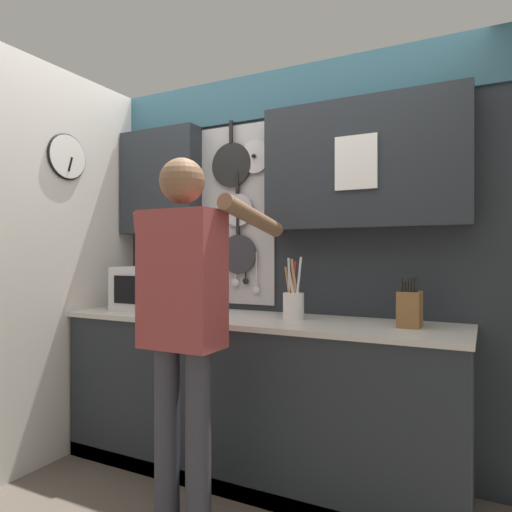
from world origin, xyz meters
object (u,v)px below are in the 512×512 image
(microwave, at_px, (156,288))
(utensil_crock, at_px, (293,303))
(knife_block, at_px, (410,308))
(person, at_px, (184,307))

(microwave, height_order, utensil_crock, utensil_crock)
(microwave, bearing_deg, knife_block, 0.02)
(microwave, xyz_separation_m, person, (0.71, -0.67, -0.02))
(knife_block, bearing_deg, person, -144.12)
(knife_block, bearing_deg, microwave, -179.98)
(microwave, distance_m, utensil_crock, 1.00)
(knife_block, distance_m, utensil_crock, 0.64)
(person, bearing_deg, knife_block, 35.88)
(microwave, bearing_deg, person, -43.18)
(knife_block, relative_size, person, 0.15)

